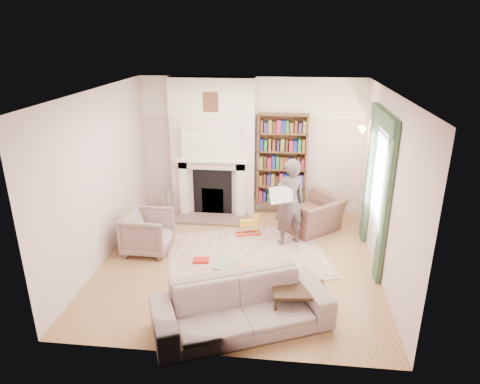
# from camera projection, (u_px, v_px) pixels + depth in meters

# --- Properties ---
(floor) EXTENTS (4.50, 4.50, 0.00)m
(floor) POSITION_uv_depth(u_px,v_px,m) (238.00, 261.00, 7.18)
(floor) COLOR brown
(floor) RESTS_ON ground
(ceiling) EXTENTS (4.50, 4.50, 0.00)m
(ceiling) POSITION_uv_depth(u_px,v_px,m) (238.00, 92.00, 6.20)
(ceiling) COLOR white
(ceiling) RESTS_ON wall_back
(wall_back) EXTENTS (4.50, 0.00, 4.50)m
(wall_back) POSITION_uv_depth(u_px,v_px,m) (251.00, 147.00, 8.78)
(wall_back) COLOR silver
(wall_back) RESTS_ON floor
(wall_front) EXTENTS (4.50, 0.00, 4.50)m
(wall_front) POSITION_uv_depth(u_px,v_px,m) (214.00, 252.00, 4.60)
(wall_front) COLOR silver
(wall_front) RESTS_ON floor
(wall_left) EXTENTS (0.00, 4.50, 4.50)m
(wall_left) POSITION_uv_depth(u_px,v_px,m) (100.00, 178.00, 6.92)
(wall_left) COLOR silver
(wall_left) RESTS_ON floor
(wall_right) EXTENTS (0.00, 4.50, 4.50)m
(wall_right) POSITION_uv_depth(u_px,v_px,m) (386.00, 188.00, 6.46)
(wall_right) COLOR silver
(wall_right) RESTS_ON floor
(fireplace) EXTENTS (1.70, 0.58, 2.80)m
(fireplace) POSITION_uv_depth(u_px,v_px,m) (213.00, 149.00, 8.68)
(fireplace) COLOR silver
(fireplace) RESTS_ON floor
(bookcase) EXTENTS (1.00, 0.24, 1.85)m
(bookcase) POSITION_uv_depth(u_px,v_px,m) (282.00, 160.00, 8.68)
(bookcase) COLOR brown
(bookcase) RESTS_ON floor
(window) EXTENTS (0.02, 0.90, 1.30)m
(window) POSITION_uv_depth(u_px,v_px,m) (380.00, 177.00, 6.81)
(window) COLOR silver
(window) RESTS_ON wall_right
(curtain_left) EXTENTS (0.07, 0.32, 2.40)m
(curtain_left) POSITION_uv_depth(u_px,v_px,m) (385.00, 208.00, 6.26)
(curtain_left) COLOR #334C30
(curtain_left) RESTS_ON floor
(curtain_right) EXTENTS (0.07, 0.32, 2.40)m
(curtain_right) POSITION_uv_depth(u_px,v_px,m) (369.00, 177.00, 7.56)
(curtain_right) COLOR #334C30
(curtain_right) RESTS_ON floor
(pelmet) EXTENTS (0.09, 1.70, 0.24)m
(pelmet) POSITION_uv_depth(u_px,v_px,m) (384.00, 118.00, 6.49)
(pelmet) COLOR #334C30
(pelmet) RESTS_ON wall_right
(wall_sconce) EXTENTS (0.20, 0.24, 0.24)m
(wall_sconce) POSITION_uv_depth(u_px,v_px,m) (359.00, 133.00, 7.70)
(wall_sconce) COLOR gold
(wall_sconce) RESTS_ON wall_right
(rug) EXTENTS (3.12, 2.70, 0.01)m
(rug) POSITION_uv_depth(u_px,v_px,m) (246.00, 254.00, 7.39)
(rug) COLOR beige
(rug) RESTS_ON floor
(armchair_reading) EXTENTS (1.36, 1.35, 0.66)m
(armchair_reading) POSITION_uv_depth(u_px,v_px,m) (312.00, 214.00, 8.20)
(armchair_reading) COLOR #4A3127
(armchair_reading) RESTS_ON floor
(armchair_left) EXTENTS (0.80, 0.78, 0.72)m
(armchair_left) POSITION_uv_depth(u_px,v_px,m) (148.00, 232.00, 7.41)
(armchair_left) COLOR gray
(armchair_left) RESTS_ON floor
(sofa) EXTENTS (2.42, 1.71, 0.66)m
(sofa) POSITION_uv_depth(u_px,v_px,m) (242.00, 306.00, 5.46)
(sofa) COLOR #AEA590
(sofa) RESTS_ON floor
(man_reading) EXTENTS (0.69, 0.59, 1.60)m
(man_reading) POSITION_uv_depth(u_px,v_px,m) (290.00, 202.00, 7.53)
(man_reading) COLOR #4F413F
(man_reading) RESTS_ON floor
(newspaper) EXTENTS (0.43, 0.29, 0.28)m
(newspaper) POSITION_uv_depth(u_px,v_px,m) (281.00, 195.00, 7.28)
(newspaper) COLOR beige
(newspaper) RESTS_ON man_reading
(coffee_table) EXTENTS (0.74, 0.52, 0.45)m
(coffee_table) POSITION_uv_depth(u_px,v_px,m) (298.00, 303.00, 5.70)
(coffee_table) COLOR #321B11
(coffee_table) RESTS_ON floor
(paraffin_heater) EXTENTS (0.29, 0.29, 0.55)m
(paraffin_heater) POSITION_uv_depth(u_px,v_px,m) (168.00, 203.00, 8.88)
(paraffin_heater) COLOR #A1A4A9
(paraffin_heater) RESTS_ON floor
(rocking_horse) EXTENTS (0.50, 0.32, 0.41)m
(rocking_horse) POSITION_uv_depth(u_px,v_px,m) (248.00, 225.00, 8.04)
(rocking_horse) COLOR yellow
(rocking_horse) RESTS_ON rug
(board_game) EXTENTS (0.43, 0.43, 0.03)m
(board_game) POSITION_uv_depth(u_px,v_px,m) (227.00, 265.00, 7.02)
(board_game) COLOR gold
(board_game) RESTS_ON rug
(game_box_lid) EXTENTS (0.29, 0.21, 0.04)m
(game_box_lid) POSITION_uv_depth(u_px,v_px,m) (201.00, 260.00, 7.14)
(game_box_lid) COLOR #AD1F13
(game_box_lid) RESTS_ON rug
(comic_annuals) EXTENTS (0.52, 0.47, 0.02)m
(comic_annuals) POSITION_uv_depth(u_px,v_px,m) (252.00, 272.00, 6.81)
(comic_annuals) COLOR red
(comic_annuals) RESTS_ON rug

